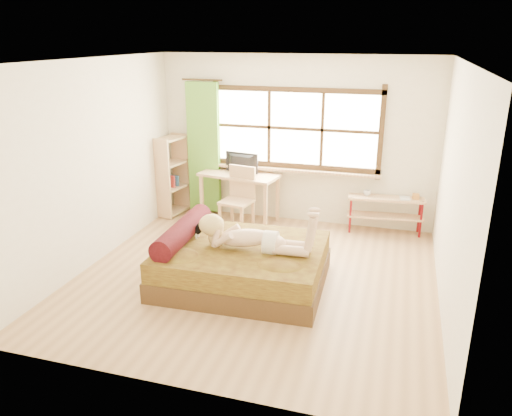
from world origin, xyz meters
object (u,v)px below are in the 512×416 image
(woman, at_px, (253,226))
(kitten, at_px, (191,228))
(desk, at_px, (239,180))
(bookshelf, at_px, (171,175))
(bed, at_px, (239,263))
(pipe_shelf, at_px, (386,207))
(chair, at_px, (239,195))

(woman, xyz_separation_m, kitten, (-0.87, 0.15, -0.18))
(desk, height_order, bookshelf, bookshelf)
(bed, height_order, desk, desk)
(bed, height_order, bookshelf, bookshelf)
(woman, relative_size, pipe_shelf, 1.19)
(desk, height_order, pipe_shelf, desk)
(pipe_shelf, bearing_deg, chair, -173.74)
(kitten, bearing_deg, bookshelf, 119.63)
(desk, xyz_separation_m, bookshelf, (-1.22, -0.03, -0.01))
(kitten, height_order, bookshelf, bookshelf)
(bookshelf, bearing_deg, woman, -35.50)
(desk, bearing_deg, bed, -61.96)
(kitten, distance_m, desk, 2.06)
(kitten, xyz_separation_m, chair, (0.08, 1.70, -0.06))
(kitten, height_order, desk, desk)
(bed, height_order, woman, woman)
(chair, height_order, bookshelf, bookshelf)
(woman, bearing_deg, desk, 110.27)
(woman, xyz_separation_m, pipe_shelf, (1.48, 2.33, -0.38))
(bed, bearing_deg, pipe_shelf, 51.62)
(bed, bearing_deg, chair, 106.07)
(bookshelf, bearing_deg, pipe_shelf, 12.65)
(desk, bearing_deg, woman, -57.75)
(bed, xyz_separation_m, chair, (-0.59, 1.80, 0.29))
(kitten, bearing_deg, chair, 85.19)
(chair, bearing_deg, bookshelf, 176.03)
(bed, xyz_separation_m, desk, (-0.70, 2.16, 0.43))
(bookshelf, bearing_deg, kitten, -48.09)
(chair, relative_size, pipe_shelf, 0.85)
(desk, bearing_deg, chair, -62.07)
(kitten, bearing_deg, bed, -10.62)
(kitten, distance_m, pipe_shelf, 3.21)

